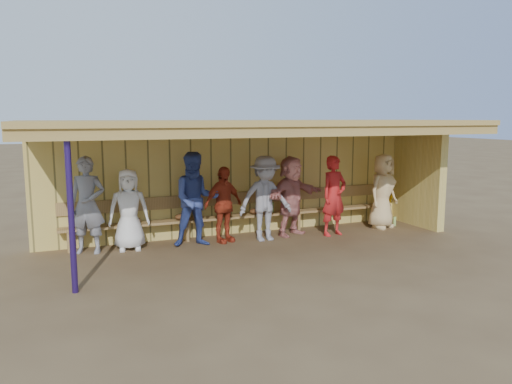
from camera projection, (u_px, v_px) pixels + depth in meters
ground at (263, 246)px, 9.98m from camera, size 90.00×90.00×0.00m
player_a at (87, 205)px, 9.36m from camera, size 0.79×0.67×1.85m
player_b at (129, 210)px, 9.62m from camera, size 0.83×0.60×1.58m
player_c at (196, 199)px, 9.90m from camera, size 1.00×0.83×1.88m
player_d at (223, 205)px, 10.21m from camera, size 0.99×0.67×1.57m
player_e at (265, 198)px, 10.34m from camera, size 1.16×0.68×1.77m
player_f at (291, 196)px, 10.82m from camera, size 1.68×1.10×1.74m
player_g at (334, 196)px, 10.80m from camera, size 0.70×0.53×1.74m
player_h at (383, 191)px, 11.54m from camera, size 0.97×0.79×1.72m
dugout_structure at (267, 159)px, 10.50m from camera, size 8.80×3.20×2.50m
bench at (243, 211)px, 10.92m from camera, size 7.60×0.34×0.93m
dugout_equipment at (232, 215)px, 10.69m from camera, size 6.24×0.62×0.80m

